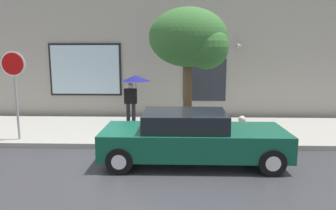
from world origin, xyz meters
TOP-DOWN VIEW (x-y plane):
  - ground_plane at (0.00, 0.00)m, footprint 60.00×60.00m
  - sidewalk at (0.00, 3.00)m, footprint 20.00×4.00m
  - building_facade at (-0.03, 5.50)m, footprint 20.00×0.67m
  - parked_car at (1.11, -0.09)m, footprint 4.65×1.86m
  - fire_hydrant at (2.76, 1.73)m, footprint 0.30×0.44m
  - pedestrian_with_umbrella at (-0.86, 3.63)m, footprint 1.08×1.08m
  - street_tree at (1.17, 1.92)m, footprint 2.43×2.07m
  - stop_sign at (-4.21, 1.42)m, footprint 0.76×0.10m

SIDE VIEW (x-z plane):
  - ground_plane at x=0.00m, z-range 0.00..0.00m
  - sidewalk at x=0.00m, z-range 0.00..0.15m
  - fire_hydrant at x=2.76m, z-range 0.14..0.87m
  - parked_car at x=1.11m, z-range 0.00..1.35m
  - pedestrian_with_umbrella at x=-0.86m, z-range 0.73..2.59m
  - stop_sign at x=-4.21m, z-range 0.71..3.44m
  - street_tree at x=1.17m, z-range 1.17..5.23m
  - building_facade at x=-0.03m, z-range -0.02..6.98m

